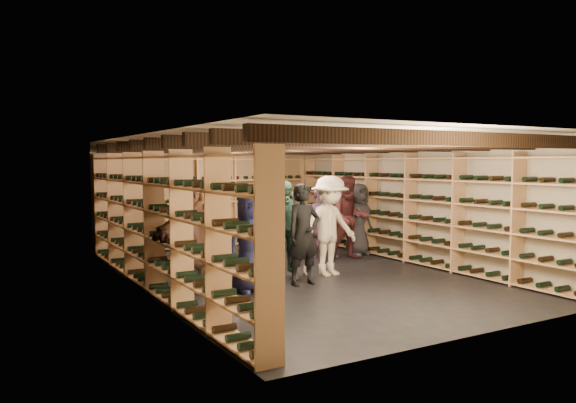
% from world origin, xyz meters
% --- Properties ---
extents(ground, '(8.00, 8.00, 0.00)m').
position_xyz_m(ground, '(0.00, 0.00, 0.00)').
color(ground, black).
rests_on(ground, ground).
extents(walls, '(5.52, 8.02, 2.40)m').
position_xyz_m(walls, '(0.00, 0.00, 1.20)').
color(walls, tan).
rests_on(walls, ground).
extents(ceiling, '(5.50, 8.00, 0.01)m').
position_xyz_m(ceiling, '(0.00, 0.00, 2.40)').
color(ceiling, beige).
rests_on(ceiling, walls).
extents(ceiling_joists, '(5.40, 7.12, 0.18)m').
position_xyz_m(ceiling_joists, '(0.00, 0.00, 2.26)').
color(ceiling_joists, black).
rests_on(ceiling_joists, ground).
extents(wine_rack_left, '(0.32, 7.50, 2.15)m').
position_xyz_m(wine_rack_left, '(-2.57, 0.00, 1.08)').
color(wine_rack_left, tan).
rests_on(wine_rack_left, ground).
extents(wine_rack_right, '(0.32, 7.50, 2.15)m').
position_xyz_m(wine_rack_right, '(2.57, 0.00, 1.08)').
color(wine_rack_right, tan).
rests_on(wine_rack_right, ground).
extents(wine_rack_back, '(4.70, 0.30, 2.15)m').
position_xyz_m(wine_rack_back, '(0.00, 3.83, 1.07)').
color(wine_rack_back, tan).
rests_on(wine_rack_back, ground).
extents(crate_stack_left, '(0.56, 0.43, 0.85)m').
position_xyz_m(crate_stack_left, '(-0.90, 1.82, 0.42)').
color(crate_stack_left, tan).
rests_on(crate_stack_left, ground).
extents(crate_stack_right, '(0.50, 0.33, 0.51)m').
position_xyz_m(crate_stack_right, '(-0.01, 1.30, 0.26)').
color(crate_stack_right, tan).
rests_on(crate_stack_right, ground).
extents(crate_loose, '(0.55, 0.42, 0.17)m').
position_xyz_m(crate_loose, '(-0.27, 2.87, 0.09)').
color(crate_loose, tan).
rests_on(crate_loose, ground).
extents(person_0, '(0.87, 0.72, 1.53)m').
position_xyz_m(person_0, '(-0.88, 0.11, 0.77)').
color(person_0, black).
rests_on(person_0, ground).
extents(person_1, '(0.61, 0.42, 1.63)m').
position_xyz_m(person_1, '(-0.35, -0.73, 0.82)').
color(person_1, black).
rests_on(person_1, ground).
extents(person_3, '(1.20, 0.80, 1.74)m').
position_xyz_m(person_3, '(0.44, -0.32, 0.87)').
color(person_3, beige).
rests_on(person_3, ground).
extents(person_5, '(1.73, 1.08, 1.78)m').
position_xyz_m(person_5, '(-2.18, -0.60, 0.89)').
color(person_5, brown).
rests_on(person_5, ground).
extents(person_6, '(0.78, 0.55, 1.51)m').
position_xyz_m(person_6, '(-1.33, -0.78, 0.75)').
color(person_6, '#191C44').
rests_on(person_6, ground).
extents(person_7, '(0.63, 0.50, 1.51)m').
position_xyz_m(person_7, '(-0.10, -0.24, 0.75)').
color(person_7, gray).
rests_on(person_7, ground).
extents(person_8, '(0.99, 0.87, 1.70)m').
position_xyz_m(person_8, '(1.72, 0.86, 0.85)').
color(person_8, '#471C1E').
rests_on(person_8, ground).
extents(person_9, '(1.08, 0.68, 1.59)m').
position_xyz_m(person_9, '(-1.23, 1.30, 0.80)').
color(person_9, '#B3AAA4').
rests_on(person_9, ground).
extents(person_10, '(0.99, 0.45, 1.65)m').
position_xyz_m(person_10, '(-0.09, 0.37, 0.83)').
color(person_10, '#234B39').
rests_on(person_10, ground).
extents(person_11, '(1.58, 0.92, 1.62)m').
position_xyz_m(person_11, '(1.39, 1.30, 0.81)').
color(person_11, '#895A8A').
rests_on(person_11, ground).
extents(person_12, '(0.84, 0.64, 1.54)m').
position_xyz_m(person_12, '(2.18, 1.17, 0.77)').
color(person_12, '#333237').
rests_on(person_12, ground).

